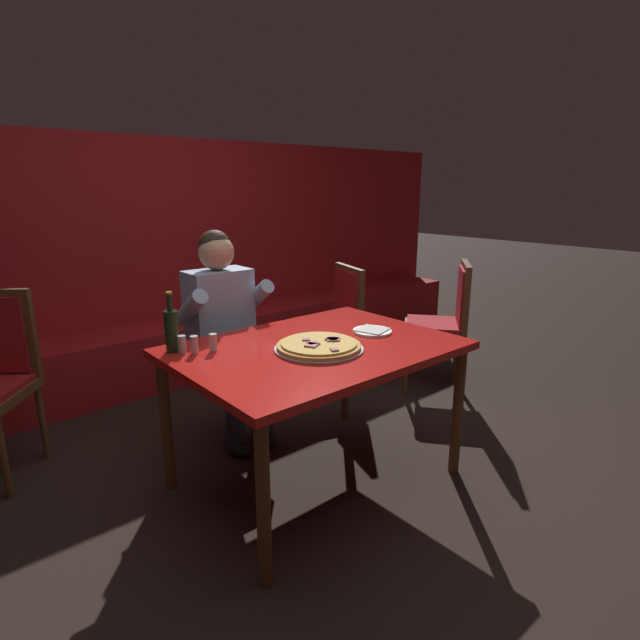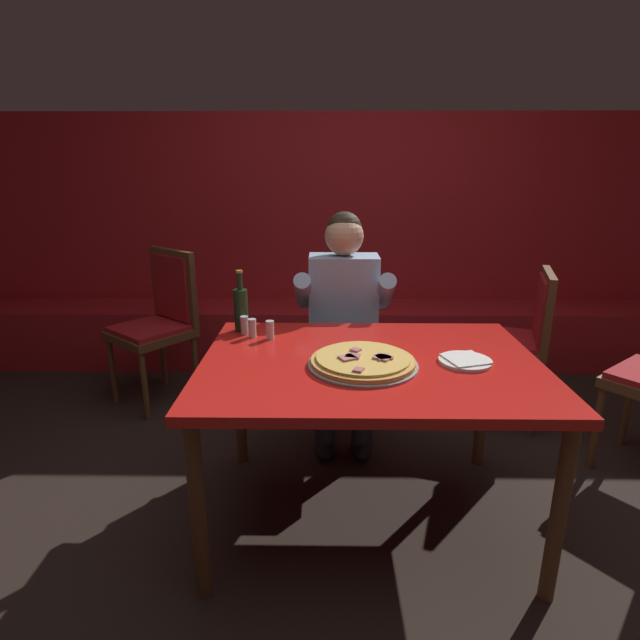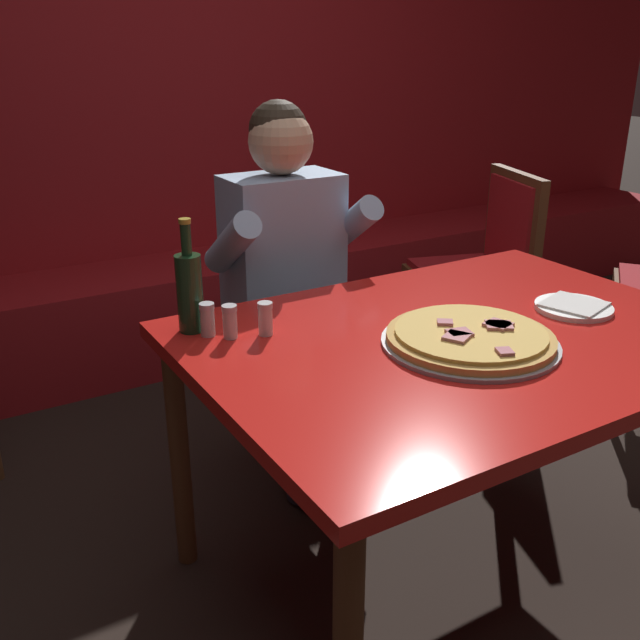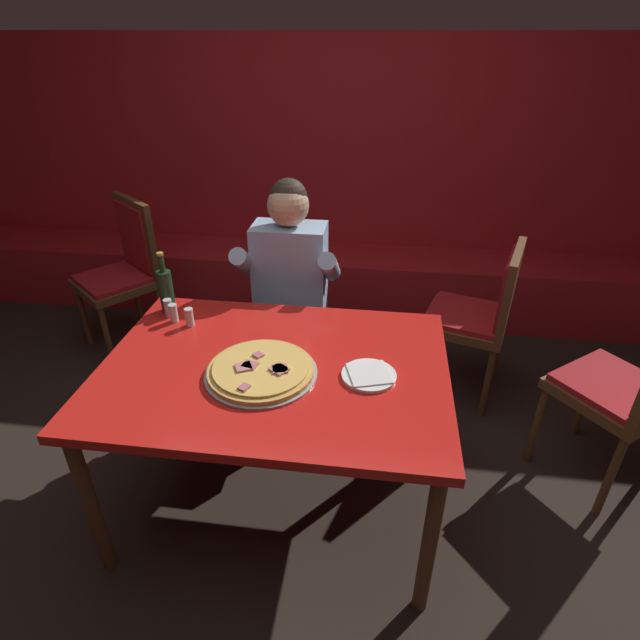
{
  "view_description": "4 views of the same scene",
  "coord_description": "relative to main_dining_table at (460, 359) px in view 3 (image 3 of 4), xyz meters",
  "views": [
    {
      "loc": [
        -1.52,
        -1.82,
        1.52
      ],
      "look_at": [
        0.13,
        0.12,
        0.84
      ],
      "focal_mm": 28.0,
      "sensor_mm": 36.0,
      "label": 1
    },
    {
      "loc": [
        -0.18,
        -1.89,
        1.5
      ],
      "look_at": [
        -0.21,
        0.13,
        0.88
      ],
      "focal_mm": 28.0,
      "sensor_mm": 36.0,
      "label": 2
    },
    {
      "loc": [
        -1.17,
        -1.25,
        1.45
      ],
      "look_at": [
        -0.22,
        0.34,
        0.72
      ],
      "focal_mm": 40.0,
      "sensor_mm": 36.0,
      "label": 3
    },
    {
      "loc": [
        0.39,
        -1.57,
        1.9
      ],
      "look_at": [
        0.15,
        0.24,
        0.83
      ],
      "focal_mm": 28.0,
      "sensor_mm": 36.0,
      "label": 4
    }
  ],
  "objects": [
    {
      "name": "plate_white_paper",
      "position": [
        0.38,
        -0.03,
        0.08
      ],
      "size": [
        0.21,
        0.21,
        0.02
      ],
      "color": "white",
      "rests_on": "main_dining_table"
    },
    {
      "name": "pizza",
      "position": [
        -0.04,
        -0.07,
        0.09
      ],
      "size": [
        0.43,
        0.43,
        0.05
      ],
      "color": "#9E9EA3",
      "rests_on": "main_dining_table"
    },
    {
      "name": "beer_bottle",
      "position": [
        -0.58,
        0.37,
        0.18
      ],
      "size": [
        0.07,
        0.07,
        0.29
      ],
      "color": "#19381E",
      "rests_on": "main_dining_table"
    },
    {
      "name": "ground_plane",
      "position": [
        0.0,
        0.0,
        -0.68
      ],
      "size": [
        24.0,
        24.0,
        0.0
      ],
      "primitive_type": "plane",
      "color": "black"
    },
    {
      "name": "shaker_oregano",
      "position": [
        -0.56,
        0.32,
        0.11
      ],
      "size": [
        0.04,
        0.04,
        0.09
      ],
      "color": "silver",
      "rests_on": "main_dining_table"
    },
    {
      "name": "diner_seated_blue_shirt",
      "position": [
        -0.08,
        0.73,
        0.03
      ],
      "size": [
        0.53,
        0.53,
        1.27
      ],
      "color": "black",
      "rests_on": "ground_plane"
    },
    {
      "name": "shaker_black_pepper",
      "position": [
        -0.52,
        0.28,
        0.11
      ],
      "size": [
        0.04,
        0.04,
        0.09
      ],
      "color": "silver",
      "rests_on": "main_dining_table"
    },
    {
      "name": "shaker_red_pepper_flakes",
      "position": [
        -0.43,
        0.25,
        0.11
      ],
      "size": [
        0.04,
        0.04,
        0.09
      ],
      "color": "silver",
      "rests_on": "main_dining_table"
    },
    {
      "name": "dining_chair_near_right",
      "position": [
        0.96,
        0.93,
        -0.12
      ],
      "size": [
        0.55,
        0.55,
        0.94
      ],
      "color": "brown",
      "rests_on": "ground_plane"
    },
    {
      "name": "booth_wall_panel",
      "position": [
        0.0,
        2.18,
        0.27
      ],
      "size": [
        6.8,
        0.16,
        1.9
      ],
      "primitive_type": "cube",
      "color": "#A3191E",
      "rests_on": "ground_plane"
    },
    {
      "name": "main_dining_table",
      "position": [
        0.0,
        0.0,
        0.0
      ],
      "size": [
        1.37,
        0.99,
        0.75
      ],
      "color": "brown",
      "rests_on": "ground_plane"
    },
    {
      "name": "booth_bench",
      "position": [
        0.0,
        1.86,
        -0.45
      ],
      "size": [
        6.46,
        0.48,
        0.46
      ],
      "primitive_type": "cube",
      "color": "#A3191E",
      "rests_on": "ground_plane"
    }
  ]
}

